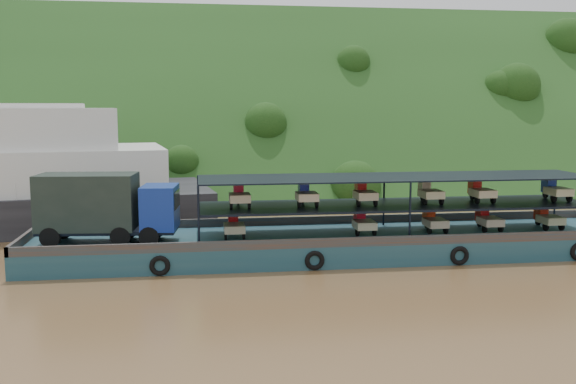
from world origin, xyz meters
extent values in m
plane|color=brown|center=(0.00, 0.00, 0.00)|extent=(160.00, 160.00, 0.00)
cube|color=#1C3A15|center=(0.00, 36.00, 0.00)|extent=(140.00, 39.60, 39.60)
cube|color=#153C4B|center=(0.35, -1.00, 0.60)|extent=(35.00, 7.00, 1.20)
cube|color=#592D19|center=(0.35, 2.40, 1.45)|extent=(35.00, 0.20, 0.50)
cube|color=#592D19|center=(0.35, -4.40, 1.45)|extent=(35.00, 0.20, 0.50)
cube|color=#592D19|center=(-17.05, -1.00, 1.45)|extent=(0.20, 7.00, 0.50)
torus|color=black|center=(-9.65, -4.55, 0.55)|extent=(1.06, 0.26, 1.06)
torus|color=black|center=(-1.65, -4.55, 0.55)|extent=(1.06, 0.26, 1.06)
torus|color=black|center=(6.35, -4.55, 0.55)|extent=(1.06, 0.26, 1.06)
cylinder|color=black|center=(-15.42, -2.33, 1.74)|extent=(1.11, 0.48, 1.08)
cylinder|color=black|center=(-15.20, -0.08, 1.74)|extent=(1.11, 0.48, 1.08)
cylinder|color=black|center=(-11.77, -2.69, 1.74)|extent=(1.11, 0.48, 1.08)
cylinder|color=black|center=(-11.55, -0.44, 1.74)|extent=(1.11, 0.48, 1.08)
cylinder|color=black|center=(-10.27, -2.84, 1.74)|extent=(1.11, 0.48, 1.08)
cylinder|color=black|center=(-10.05, -0.59, 1.74)|extent=(1.11, 0.48, 1.08)
cube|color=black|center=(-12.52, -1.48, 1.90)|extent=(7.53, 3.08, 0.22)
cube|color=navy|center=(-9.73, -1.75, 3.14)|extent=(2.08, 2.75, 2.37)
cube|color=black|center=(-8.82, -1.84, 3.57)|extent=(0.28, 2.15, 0.97)
cube|color=black|center=(-13.60, -1.37, 3.46)|extent=(5.40, 3.08, 3.02)
cube|color=black|center=(3.85, -1.00, 2.86)|extent=(23.00, 5.00, 0.12)
cube|color=black|center=(3.85, -1.00, 4.50)|extent=(23.00, 5.00, 0.08)
cylinder|color=black|center=(-7.65, -3.50, 2.85)|extent=(0.12, 0.12, 3.30)
cylinder|color=black|center=(-7.65, 1.50, 2.85)|extent=(0.12, 0.12, 3.30)
cylinder|color=black|center=(3.85, -3.50, 2.85)|extent=(0.12, 0.12, 3.30)
cylinder|color=black|center=(3.85, 1.50, 2.85)|extent=(0.12, 0.12, 3.30)
cylinder|color=black|center=(15.35, 1.50, 2.85)|extent=(0.12, 0.12, 3.30)
cylinder|color=black|center=(-5.67, 0.05, 1.46)|extent=(0.12, 0.52, 0.52)
cylinder|color=black|center=(-6.17, -1.75, 1.46)|extent=(0.14, 0.52, 0.52)
cylinder|color=black|center=(-5.17, -1.75, 1.46)|extent=(0.14, 0.52, 0.52)
cube|color=beige|center=(-5.67, -1.40, 1.80)|extent=(1.15, 1.50, 0.44)
cube|color=red|center=(-5.67, -0.25, 1.98)|extent=(0.55, 0.80, 0.80)
cube|color=red|center=(-5.67, -0.45, 2.48)|extent=(0.50, 0.10, 0.10)
cylinder|color=black|center=(1.85, 0.05, 1.46)|extent=(0.12, 0.52, 0.52)
cylinder|color=black|center=(1.35, -1.75, 1.46)|extent=(0.14, 0.52, 0.52)
cylinder|color=black|center=(2.35, -1.75, 1.46)|extent=(0.14, 0.52, 0.52)
cube|color=beige|center=(1.85, -1.40, 1.80)|extent=(1.15, 1.50, 0.44)
cube|color=red|center=(1.85, -0.25, 1.98)|extent=(0.55, 0.80, 0.80)
cube|color=red|center=(1.85, -0.45, 2.48)|extent=(0.50, 0.10, 0.10)
cylinder|color=black|center=(6.15, 0.05, 1.46)|extent=(0.12, 0.52, 0.52)
cylinder|color=black|center=(5.65, -1.75, 1.46)|extent=(0.14, 0.52, 0.52)
cylinder|color=black|center=(6.65, -1.75, 1.46)|extent=(0.14, 0.52, 0.52)
cube|color=beige|center=(6.15, -1.40, 1.80)|extent=(1.15, 1.50, 0.44)
cube|color=red|center=(6.15, -0.25, 1.98)|extent=(0.55, 0.80, 0.80)
cube|color=red|center=(6.15, -0.45, 2.48)|extent=(0.50, 0.10, 0.10)
cylinder|color=black|center=(9.55, 0.05, 1.46)|extent=(0.12, 0.52, 0.52)
cylinder|color=black|center=(9.05, -1.75, 1.46)|extent=(0.14, 0.52, 0.52)
cylinder|color=black|center=(10.05, -1.75, 1.46)|extent=(0.14, 0.52, 0.52)
cube|color=beige|center=(9.55, -1.40, 1.80)|extent=(1.15, 1.50, 0.44)
cube|color=#B00B0D|center=(9.55, -0.25, 1.98)|extent=(0.55, 0.80, 0.80)
cube|color=#B00B0D|center=(9.55, -0.45, 2.48)|extent=(0.50, 0.10, 0.10)
cylinder|color=black|center=(13.41, 0.05, 1.46)|extent=(0.12, 0.52, 0.52)
cylinder|color=black|center=(12.91, -1.75, 1.46)|extent=(0.14, 0.52, 0.52)
cylinder|color=black|center=(13.91, -1.75, 1.46)|extent=(0.14, 0.52, 0.52)
cube|color=#C4BF8B|center=(13.41, -1.40, 1.80)|extent=(1.15, 1.50, 0.44)
cube|color=#AD1D0B|center=(13.41, -0.25, 1.98)|extent=(0.55, 0.80, 0.80)
cube|color=#AD1D0B|center=(13.41, -0.45, 2.48)|extent=(0.50, 0.10, 0.10)
cylinder|color=black|center=(-5.35, 0.05, 3.18)|extent=(0.12, 0.52, 0.52)
cylinder|color=black|center=(-5.85, -1.75, 3.18)|extent=(0.14, 0.52, 0.52)
cylinder|color=black|center=(-4.85, -1.75, 3.18)|extent=(0.14, 0.52, 0.52)
cube|color=#C7B48C|center=(-5.35, -1.40, 3.52)|extent=(1.15, 1.50, 0.44)
cube|color=red|center=(-5.35, -0.25, 3.70)|extent=(0.55, 0.80, 0.80)
cube|color=red|center=(-5.35, -0.45, 4.20)|extent=(0.50, 0.10, 0.10)
cylinder|color=black|center=(-1.54, 0.05, 3.18)|extent=(0.12, 0.52, 0.52)
cylinder|color=black|center=(-2.04, -1.75, 3.18)|extent=(0.14, 0.52, 0.52)
cylinder|color=black|center=(-1.04, -1.75, 3.18)|extent=(0.14, 0.52, 0.52)
cube|color=beige|center=(-1.54, -1.40, 3.52)|extent=(1.15, 1.50, 0.44)
cube|color=#1A279F|center=(-1.54, -0.25, 3.70)|extent=(0.55, 0.80, 0.80)
cube|color=#1A279F|center=(-1.54, -0.45, 4.20)|extent=(0.50, 0.10, 0.10)
cylinder|color=black|center=(1.88, 0.05, 3.18)|extent=(0.12, 0.52, 0.52)
cylinder|color=black|center=(1.38, -1.75, 3.18)|extent=(0.14, 0.52, 0.52)
cylinder|color=black|center=(2.38, -1.75, 3.18)|extent=(0.14, 0.52, 0.52)
cube|color=beige|center=(1.88, -1.40, 3.52)|extent=(1.15, 1.50, 0.44)
cube|color=red|center=(1.88, -0.25, 3.70)|extent=(0.55, 0.80, 0.80)
cube|color=red|center=(1.88, -0.45, 4.20)|extent=(0.50, 0.10, 0.10)
cylinder|color=black|center=(5.82, 0.05, 3.18)|extent=(0.12, 0.52, 0.52)
cylinder|color=black|center=(5.32, -1.75, 3.18)|extent=(0.14, 0.52, 0.52)
cylinder|color=black|center=(6.32, -1.75, 3.18)|extent=(0.14, 0.52, 0.52)
cube|color=beige|center=(5.82, -1.40, 3.52)|extent=(1.15, 1.50, 0.44)
cube|color=beige|center=(5.82, -0.25, 3.70)|extent=(0.55, 0.80, 0.80)
cube|color=beige|center=(5.82, -0.45, 4.20)|extent=(0.50, 0.10, 0.10)
cylinder|color=black|center=(9.01, 0.05, 3.18)|extent=(0.12, 0.52, 0.52)
cylinder|color=black|center=(8.51, -1.75, 3.18)|extent=(0.14, 0.52, 0.52)
cylinder|color=black|center=(9.51, -1.75, 3.18)|extent=(0.14, 0.52, 0.52)
cube|color=beige|center=(9.01, -1.40, 3.52)|extent=(1.15, 1.50, 0.44)
cube|color=red|center=(9.01, -0.25, 3.70)|extent=(0.55, 0.80, 0.80)
cube|color=red|center=(9.01, -0.45, 4.20)|extent=(0.50, 0.10, 0.10)
cylinder|color=black|center=(13.82, 0.05, 3.18)|extent=(0.12, 0.52, 0.52)
cylinder|color=black|center=(13.32, -1.75, 3.18)|extent=(0.14, 0.52, 0.52)
cylinder|color=black|center=(14.32, -1.75, 3.18)|extent=(0.14, 0.52, 0.52)
cube|color=beige|center=(13.82, -1.40, 3.52)|extent=(1.15, 1.50, 0.44)
cube|color=#1A34A1|center=(13.82, -0.25, 3.70)|extent=(0.55, 0.80, 0.80)
cube|color=#1A34A1|center=(13.82, -0.45, 4.20)|extent=(0.50, 0.10, 0.10)
camera|label=1|loc=(-7.64, -36.93, 8.55)|focal=40.00mm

